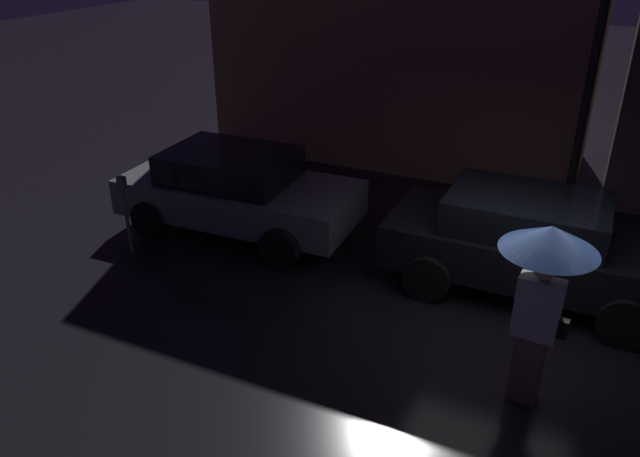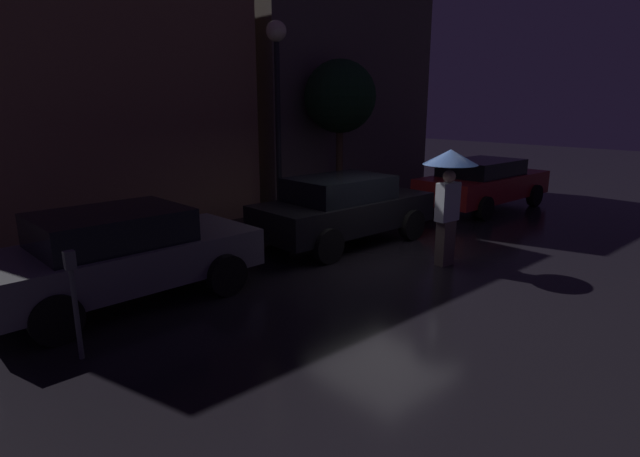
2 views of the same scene
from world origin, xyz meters
TOP-DOWN VIEW (x-y plane):
  - ground_plane at (0.00, 0.00)m, footprint 60.00×60.00m
  - building_facade_left at (-3.58, 6.50)m, footprint 8.07×3.00m
  - building_facade_right at (4.45, 6.50)m, footprint 6.92×3.00m
  - parked_car_grey at (-4.75, 1.31)m, footprint 4.13×2.01m
  - parked_car_black at (0.14, 1.39)m, footprint 4.18×1.92m
  - parked_car_red at (5.87, 1.37)m, footprint 4.65×2.00m
  - pedestrian_with_umbrella at (0.49, -1.02)m, footprint 1.01×1.01m
  - parking_meter at (-5.88, -0.21)m, footprint 0.12×0.10m
  - street_lamp_near at (0.41, 4.06)m, footprint 0.50×0.50m
  - street_tree at (2.71, 4.18)m, footprint 2.03×2.03m

SIDE VIEW (x-z plane):
  - ground_plane at x=0.00m, z-range 0.00..0.00m
  - parked_car_red at x=5.87m, z-range 0.05..1.48m
  - parked_car_grey at x=-4.75m, z-range 0.04..1.48m
  - parked_car_black at x=0.14m, z-range 0.04..1.53m
  - parking_meter at x=-5.88m, z-range 0.16..1.52m
  - pedestrian_with_umbrella at x=0.49m, z-range 0.57..2.77m
  - street_tree at x=2.71m, z-range 1.07..5.29m
  - building_facade_left at x=-3.58m, z-range 0.00..7.02m
  - street_lamp_near at x=0.41m, z-range 1.21..6.18m
  - building_facade_right at x=4.45m, z-range 0.00..7.76m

